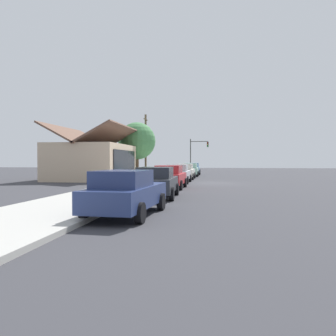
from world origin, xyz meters
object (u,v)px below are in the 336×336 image
object	(u,v)px
car_skyblue	(193,169)
car_silver	(178,173)
traffic_light_main	(197,150)
car_ivory	(185,171)
car_seafoam	(191,170)
car_cherry	(170,177)
car_navy	(126,192)
utility_pole_wooden	(146,144)
shade_tree	(137,141)
fire_hydrant_red	(179,172)
car_charcoal	(156,182)

from	to	relation	value
car_skyblue	car_silver	bearing A→B (deg)	177.87
car_silver	traffic_light_main	xyz separation A→B (m)	(23.11, -0.32, 2.68)
car_silver	car_ivory	distance (m)	5.99
car_seafoam	car_skyblue	bearing A→B (deg)	0.31
car_seafoam	car_skyblue	distance (m)	5.87
car_silver	car_ivory	xyz separation A→B (m)	(5.99, -0.01, -0.00)
car_silver	traffic_light_main	size ratio (longest dim) A/B	0.93
car_cherry	car_seafoam	world-z (taller)	same
car_ivory	traffic_light_main	world-z (taller)	traffic_light_main
car_navy	car_seafoam	xyz separation A→B (m)	(29.71, 0.05, -0.00)
traffic_light_main	utility_pole_wooden	bearing A→B (deg)	153.28
car_navy	car_cherry	xyz separation A→B (m)	(11.70, 0.10, -0.00)
car_silver	shade_tree	world-z (taller)	shade_tree
utility_pole_wooden	shade_tree	bearing A→B (deg)	143.60
car_ivory	fire_hydrant_red	distance (m)	6.89
utility_pole_wooden	car_navy	bearing A→B (deg)	-169.44
car_navy	shade_tree	xyz separation A→B (m)	(28.41, 6.33, 3.40)
car_seafoam	fire_hydrant_red	bearing A→B (deg)	63.50
car_charcoal	car_seafoam	bearing A→B (deg)	-1.59
shade_tree	fire_hydrant_red	bearing A→B (deg)	-67.51
car_seafoam	traffic_light_main	distance (m)	11.38
traffic_light_main	fire_hydrant_red	xyz separation A→B (m)	(-10.37, 1.66, -2.99)
car_charcoal	car_skyblue	distance (m)	29.75
car_charcoal	car_silver	world-z (taller)	same
car_navy	traffic_light_main	xyz separation A→B (m)	(40.77, -0.15, 2.68)
car_navy	car_charcoal	distance (m)	5.83
car_seafoam	car_navy	bearing A→B (deg)	179.01
car_cherry	traffic_light_main	xyz separation A→B (m)	(29.07, -0.25, 2.68)
car_navy	car_silver	world-z (taller)	same
car_skyblue	traffic_light_main	world-z (taller)	traffic_light_main
car_navy	car_charcoal	xyz separation A→B (m)	(5.83, -0.02, -0.00)
car_cherry	fire_hydrant_red	world-z (taller)	car_cherry
car_ivory	fire_hydrant_red	xyz separation A→B (m)	(6.75, 1.35, -0.32)
car_charcoal	car_silver	xyz separation A→B (m)	(11.83, 0.19, 0.00)
car_seafoam	car_skyblue	size ratio (longest dim) A/B	1.00
traffic_light_main	car_ivory	bearing A→B (deg)	178.98
car_skyblue	utility_pole_wooden	xyz separation A→B (m)	(-6.05, 5.31, 3.11)
car_skyblue	utility_pole_wooden	bearing A→B (deg)	136.51
car_seafoam	utility_pole_wooden	distance (m)	6.28
shade_tree	car_seafoam	bearing A→B (deg)	-78.24
car_cherry	traffic_light_main	distance (m)	29.19
car_navy	traffic_light_main	size ratio (longest dim) A/B	0.93
car_cherry	car_skyblue	size ratio (longest dim) A/B	0.91
car_charcoal	car_silver	size ratio (longest dim) A/B	0.94
traffic_light_main	utility_pole_wooden	distance (m)	12.60
traffic_light_main	shade_tree	bearing A→B (deg)	152.32
car_ivory	car_seafoam	bearing A→B (deg)	-1.32
car_charcoal	car_silver	distance (m)	11.83
traffic_light_main	car_cherry	bearing A→B (deg)	179.50
car_cherry	car_seafoam	bearing A→B (deg)	0.85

